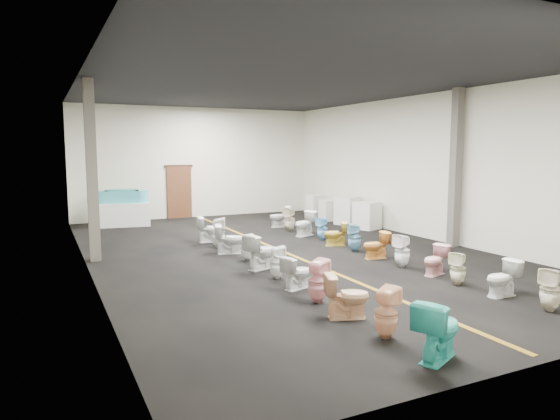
% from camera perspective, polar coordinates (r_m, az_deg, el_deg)
% --- Properties ---
extents(floor, '(16.00, 16.00, 0.00)m').
position_cam_1_polar(floor, '(13.76, 0.27, -4.74)').
color(floor, black).
rests_on(floor, ground).
extents(ceiling, '(16.00, 16.00, 0.00)m').
position_cam_1_polar(ceiling, '(13.59, 0.28, 14.18)').
color(ceiling, black).
rests_on(ceiling, ground).
extents(wall_back, '(10.00, 0.00, 10.00)m').
position_cam_1_polar(wall_back, '(20.97, -9.43, 5.37)').
color(wall_back, beige).
rests_on(wall_back, ground).
extents(wall_left, '(0.00, 16.00, 16.00)m').
position_cam_1_polar(wall_left, '(12.15, -21.46, 3.93)').
color(wall_left, beige).
rests_on(wall_left, ground).
extents(wall_right, '(0.00, 16.00, 16.00)m').
position_cam_1_polar(wall_right, '(16.32, 16.30, 4.77)').
color(wall_right, beige).
rests_on(wall_right, ground).
extents(aisle_stripe, '(0.12, 15.60, 0.01)m').
position_cam_1_polar(aisle_stripe, '(13.76, 0.27, -4.73)').
color(aisle_stripe, brown).
rests_on(aisle_stripe, floor).
extents(back_door, '(1.00, 0.10, 2.10)m').
position_cam_1_polar(back_door, '(20.76, -11.44, 1.99)').
color(back_door, '#562D19').
rests_on(back_door, floor).
extents(door_frame, '(1.15, 0.08, 0.10)m').
position_cam_1_polar(door_frame, '(20.71, -11.51, 4.94)').
color(door_frame, '#331C11').
rests_on(door_frame, back_door).
extents(column_left, '(0.25, 0.25, 4.50)m').
position_cam_1_polar(column_left, '(13.17, -20.72, 4.16)').
color(column_left, '#59544C').
rests_on(column_left, floor).
extents(column_right, '(0.25, 0.25, 4.50)m').
position_cam_1_polar(column_right, '(15.06, 19.43, 4.50)').
color(column_right, '#59544C').
rests_on(column_right, floor).
extents(display_table, '(2.04, 1.23, 0.85)m').
position_cam_1_polar(display_table, '(19.18, -17.55, -0.46)').
color(display_table, white).
rests_on(display_table, floor).
extents(bathtub, '(1.82, 0.95, 0.55)m').
position_cam_1_polar(bathtub, '(19.11, -17.62, 1.45)').
color(bathtub, '#41A9BB').
rests_on(bathtub, display_table).
extents(appliance_crate_a, '(0.95, 0.95, 0.96)m').
position_cam_1_polar(appliance_crate_a, '(17.80, 9.91, -0.62)').
color(appliance_crate_a, silver).
rests_on(appliance_crate_a, floor).
extents(appliance_crate_b, '(0.97, 0.97, 1.04)m').
position_cam_1_polar(appliance_crate_b, '(18.78, 7.76, -0.07)').
color(appliance_crate_b, silver).
rests_on(appliance_crate_b, floor).
extents(appliance_crate_c, '(0.79, 0.79, 0.81)m').
position_cam_1_polar(appliance_crate_c, '(19.84, 5.77, -0.01)').
color(appliance_crate_c, silver).
rests_on(appliance_crate_c, floor).
extents(appliance_crate_d, '(0.65, 0.65, 0.92)m').
position_cam_1_polar(appliance_crate_d, '(20.77, 4.17, 0.48)').
color(appliance_crate_d, silver).
rests_on(appliance_crate_d, floor).
extents(toilet_left_0, '(0.94, 0.77, 0.84)m').
position_cam_1_polar(toilet_left_0, '(7.11, 17.61, -12.81)').
color(toilet_left_0, '#2DAFA4').
rests_on(toilet_left_0, floor).
extents(toilet_left_1, '(0.46, 0.46, 0.78)m').
position_cam_1_polar(toilet_left_1, '(7.66, 12.04, -11.41)').
color(toilet_left_1, '#F6B78D').
rests_on(toilet_left_1, floor).
extents(toilet_left_2, '(0.83, 0.64, 0.75)m').
position_cam_1_polar(toilet_left_2, '(8.43, 7.66, -9.72)').
color(toilet_left_2, '#F3BD90').
rests_on(toilet_left_2, floor).
extents(toilet_left_3, '(0.48, 0.47, 0.81)m').
position_cam_1_polar(toilet_left_3, '(9.20, 4.33, -8.08)').
color(toilet_left_3, '#F4ABB1').
rests_on(toilet_left_3, floor).
extents(toilet_left_4, '(0.74, 0.55, 0.67)m').
position_cam_1_polar(toilet_left_4, '(10.07, 1.98, -7.13)').
color(toilet_left_4, white).
rests_on(toilet_left_4, floor).
extents(toilet_left_5, '(0.39, 0.39, 0.72)m').
position_cam_1_polar(toilet_left_5, '(10.83, -0.33, -6.00)').
color(toilet_left_5, white).
rests_on(toilet_left_5, floor).
extents(toilet_left_6, '(0.93, 0.73, 0.84)m').
position_cam_1_polar(toilet_left_6, '(11.70, -2.14, -4.74)').
color(toilet_left_6, silver).
rests_on(toilet_left_6, floor).
extents(toilet_left_7, '(0.31, 0.31, 0.68)m').
position_cam_1_polar(toilet_left_7, '(12.59, -3.78, -4.28)').
color(toilet_left_7, silver).
rests_on(toilet_left_7, floor).
extents(toilet_left_8, '(0.87, 0.64, 0.79)m').
position_cam_1_polar(toilet_left_8, '(13.48, -5.80, -3.32)').
color(toilet_left_8, silver).
rests_on(toilet_left_8, floor).
extents(toilet_left_9, '(0.51, 0.50, 0.86)m').
position_cam_1_polar(toilet_left_9, '(14.36, -7.08, -2.57)').
color(toilet_left_9, white).
rests_on(toilet_left_9, floor).
extents(toilet_left_10, '(0.80, 0.50, 0.79)m').
position_cam_1_polar(toilet_left_10, '(15.24, -8.02, -2.17)').
color(toilet_left_10, white).
rests_on(toilet_left_10, floor).
extents(toilet_right_0, '(0.44, 0.44, 0.77)m').
position_cam_1_polar(toilet_right_0, '(9.87, 28.53, -7.98)').
color(toilet_right_0, beige).
rests_on(toilet_right_0, floor).
extents(toilet_right_1, '(0.69, 0.39, 0.70)m').
position_cam_1_polar(toilet_right_1, '(10.44, 24.09, -7.15)').
color(toilet_right_1, white).
rests_on(toilet_right_1, floor).
extents(toilet_right_2, '(0.42, 0.42, 0.70)m').
position_cam_1_polar(toilet_right_2, '(10.95, 19.67, -6.31)').
color(toilet_right_2, '#F1EBC6').
rests_on(toilet_right_2, floor).
extents(toilet_right_3, '(0.74, 0.55, 0.68)m').
position_cam_1_polar(toilet_right_3, '(11.65, 17.33, -5.50)').
color(toilet_right_3, '#F3ACAE').
rests_on(toilet_right_3, floor).
extents(toilet_right_4, '(0.43, 0.42, 0.80)m').
position_cam_1_polar(toilet_right_4, '(12.21, 13.80, -4.53)').
color(toilet_right_4, white).
rests_on(toilet_right_4, floor).
extents(toilet_right_5, '(0.73, 0.47, 0.70)m').
position_cam_1_polar(toilet_right_5, '(13.03, 10.89, -3.98)').
color(toilet_right_5, gold).
rests_on(toilet_right_5, floor).
extents(toilet_right_6, '(0.47, 0.47, 0.78)m').
position_cam_1_polar(toilet_right_6, '(13.83, 8.52, -3.11)').
color(toilet_right_6, '#6DACCA').
rests_on(toilet_right_6, floor).
extents(toilet_right_7, '(0.78, 0.60, 0.70)m').
position_cam_1_polar(toilet_right_7, '(14.58, 6.36, -2.73)').
color(toilet_right_7, gold).
rests_on(toilet_right_7, floor).
extents(toilet_right_8, '(0.38, 0.38, 0.71)m').
position_cam_1_polar(toilet_right_8, '(15.47, 4.86, -2.12)').
color(toilet_right_8, '#7EC7F5').
rests_on(toilet_right_8, floor).
extents(toilet_right_9, '(0.90, 0.70, 0.80)m').
position_cam_1_polar(toilet_right_9, '(16.15, 2.85, -1.57)').
color(toilet_right_9, white).
rests_on(toilet_right_9, floor).
extents(toilet_right_10, '(0.49, 0.49, 0.82)m').
position_cam_1_polar(toilet_right_10, '(17.05, 1.12, -1.08)').
color(toilet_right_10, beige).
rests_on(toilet_right_10, floor).
extents(toilet_right_11, '(0.84, 0.62, 0.77)m').
position_cam_1_polar(toilet_right_11, '(17.92, 0.02, -0.77)').
color(toilet_right_11, silver).
rests_on(toilet_right_11, floor).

